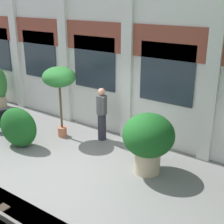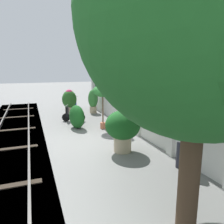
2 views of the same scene
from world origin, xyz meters
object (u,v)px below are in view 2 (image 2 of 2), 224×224
at_px(broadleaf_tree, 201,21).
at_px(scooter_near_curb, 75,114).
at_px(potted_plant_terracotta_small, 103,92).
at_px(resident_by_doorway, 122,115).
at_px(topiary_hedge, 77,117).
at_px(scooter_second_parked, 74,104).
at_px(resident_watching_tracks, 181,141).
at_px(potted_plant_stone_basin, 93,100).
at_px(potted_plant_fluted_column, 69,100).
at_px(potted_plant_ribbed_drum, 123,127).

xyz_separation_m(broadleaf_tree, scooter_near_curb, (-9.47, -0.38, -3.47)).
height_order(potted_plant_terracotta_small, resident_by_doorway, potted_plant_terracotta_small).
xyz_separation_m(scooter_near_curb, topiary_hedge, (1.48, -0.17, 0.17)).
distance_m(scooter_near_curb, scooter_second_parked, 3.85).
bearing_deg(broadleaf_tree, potted_plant_terracotta_small, 174.54).
xyz_separation_m(potted_plant_terracotta_small, resident_by_doorway, (1.19, 0.56, -0.99)).
distance_m(potted_plant_terracotta_small, resident_watching_tracks, 5.39).
distance_m(potted_plant_stone_basin, resident_watching_tracks, 9.30).
xyz_separation_m(potted_plant_fluted_column, resident_by_doorway, (5.69, 1.51, -0.04)).
bearing_deg(broadleaf_tree, scooter_near_curb, -177.69).
height_order(broadleaf_tree, potted_plant_terracotta_small, broadleaf_tree).
xyz_separation_m(potted_plant_terracotta_small, potted_plant_stone_basin, (-4.07, 0.62, -1.01)).
relative_size(potted_plant_stone_basin, resident_watching_tracks, 0.99).
xyz_separation_m(potted_plant_fluted_column, topiary_hedge, (3.94, -0.31, -0.33)).
bearing_deg(topiary_hedge, potted_plant_stone_basin, 151.86).
bearing_deg(potted_plant_stone_basin, scooter_second_parked, -149.60).
xyz_separation_m(potted_plant_terracotta_small, topiary_hedge, (-0.55, -1.26, -1.29)).
height_order(potted_plant_fluted_column, potted_plant_stone_basin, potted_plant_fluted_column).
bearing_deg(potted_plant_ribbed_drum, scooter_second_parked, -179.52).
bearing_deg(scooter_second_parked, potted_plant_ribbed_drum, -162.09).
bearing_deg(potted_plant_ribbed_drum, potted_plant_terracotta_small, 174.50).
xyz_separation_m(potted_plant_stone_basin, scooter_second_parked, (-1.74, -1.02, -0.45)).
relative_size(scooter_second_parked, topiary_hedge, 1.10).
height_order(potted_plant_terracotta_small, potted_plant_stone_basin, potted_plant_terracotta_small).
relative_size(broadleaf_tree, scooter_near_curb, 4.76).
bearing_deg(potted_plant_terracotta_small, broadleaf_tree, -5.46).
height_order(potted_plant_ribbed_drum, potted_plant_fluted_column, potted_plant_fluted_column).
relative_size(potted_plant_fluted_column, resident_watching_tracks, 1.00).
height_order(broadleaf_tree, potted_plant_stone_basin, broadleaf_tree).
bearing_deg(potted_plant_stone_basin, broadleaf_tree, -6.61).
relative_size(potted_plant_terracotta_small, potted_plant_stone_basin, 1.38).
distance_m(potted_plant_ribbed_drum, scooter_second_parked, 9.15).
distance_m(potted_plant_terracotta_small, potted_plant_stone_basin, 4.24).
xyz_separation_m(potted_plant_ribbed_drum, potted_plant_stone_basin, (-7.39, 0.94, -0.06)).
relative_size(potted_plant_ribbed_drum, potted_plant_stone_basin, 0.96).
relative_size(potted_plant_ribbed_drum, topiary_hedge, 1.30).
height_order(potted_plant_stone_basin, scooter_second_parked, potted_plant_stone_basin).
xyz_separation_m(broadleaf_tree, potted_plant_fluted_column, (-11.93, -0.24, -2.96)).
height_order(resident_by_doorway, resident_watching_tracks, resident_by_doorway).
relative_size(scooter_near_curb, resident_by_doorway, 0.77).
height_order(potted_plant_fluted_column, topiary_hedge, potted_plant_fluted_column).
bearing_deg(potted_plant_stone_basin, topiary_hedge, -28.14).
bearing_deg(potted_plant_ribbed_drum, scooter_near_curb, -171.78).
bearing_deg(topiary_hedge, broadleaf_tree, 3.94).
bearing_deg(potted_plant_fluted_column, scooter_near_curb, -3.27).
bearing_deg(scooter_near_curb, potted_plant_stone_basin, -105.85).
relative_size(potted_plant_fluted_column, scooter_second_parked, 1.24).
relative_size(resident_watching_tracks, topiary_hedge, 1.36).
distance_m(potted_plant_terracotta_small, scooter_near_curb, 2.73).
distance_m(potted_plant_terracotta_small, resident_by_doorway, 1.65).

